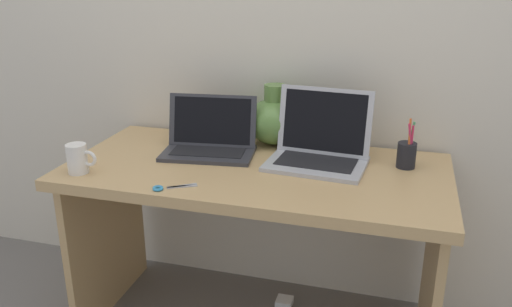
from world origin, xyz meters
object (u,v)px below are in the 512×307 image
laptop_left (210,138)px  scissors (167,188)px  green_vase (274,120)px  power_brick (284,302)px  laptop_right (320,144)px  pen_cup (407,154)px  coffee_mug (78,159)px

laptop_left → scissors: size_ratio=2.74×
green_vase → power_brick: bearing=-50.3°
laptop_right → green_vase: laptop_right is taller
laptop_left → pen_cup: 0.74m
coffee_mug → green_vase: bearing=40.8°
coffee_mug → pen_cup: size_ratio=0.60×
green_vase → pen_cup: size_ratio=1.30×
laptop_left → scissors: laptop_left is taller
power_brick → coffee_mug: bearing=-148.2°
scissors → power_brick: size_ratio=1.94×
coffee_mug → pen_cup: bearing=18.4°
scissors → power_brick: (0.31, 0.45, -0.70)m
laptop_right → green_vase: (-0.21, 0.16, 0.03)m
coffee_mug → scissors: 0.36m
pen_cup → scissors: bearing=-151.3°
scissors → green_vase: bearing=67.4°
green_vase → coffee_mug: (-0.59, -0.51, -0.05)m
laptop_right → pen_cup: laptop_right is taller
pen_cup → laptop_right: bearing=-175.5°
green_vase → scissors: green_vase is taller
laptop_left → laptop_right: laptop_right is taller
laptop_left → coffee_mug: bearing=-138.0°
laptop_left → laptop_right: 0.43m
pen_cup → scissors: (-0.75, -0.41, -0.05)m
coffee_mug → pen_cup: (1.11, 0.37, -0.00)m
laptop_right → coffee_mug: size_ratio=3.31×
pen_cup → power_brick: bearing=174.7°
laptop_left → green_vase: green_vase is taller
scissors → power_brick: bearing=56.0°
pen_cup → power_brick: pen_cup is taller
laptop_right → coffee_mug: 0.87m
pen_cup → scissors: 0.86m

